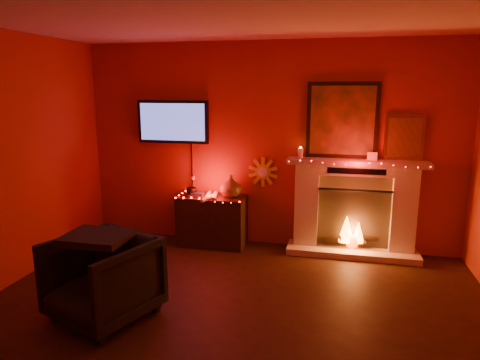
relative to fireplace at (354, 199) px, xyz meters
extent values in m
plane|color=black|center=(-1.14, -2.39, -0.72)|extent=(5.00, 5.00, 0.00)
plane|color=beige|center=(-1.14, -2.39, 1.98)|extent=(5.00, 5.00, 0.00)
plane|color=#A6311A|center=(-1.14, 0.11, 0.63)|extent=(5.00, 0.00, 5.00)
cube|color=beige|center=(0.01, -0.09, -0.68)|extent=(1.65, 0.40, 0.08)
cube|color=beige|center=(-0.59, 0.00, -0.17)|extent=(0.30, 0.22, 0.95)
cube|color=beige|center=(0.61, 0.00, -0.17)|extent=(0.30, 0.22, 0.95)
cube|color=beige|center=(0.01, 0.00, 0.38)|extent=(1.50, 0.22, 0.14)
cube|color=beige|center=(0.01, -0.06, 0.48)|extent=(1.72, 0.34, 0.06)
cube|color=#8E6853|center=(0.01, 0.06, -0.17)|extent=(0.90, 0.10, 0.95)
cube|color=black|center=(0.01, -0.12, -0.25)|extent=(0.90, 0.02, 0.78)
cylinder|color=black|center=(-0.09, -0.03, -0.58)|extent=(0.55, 0.09, 0.09)
cylinder|color=black|center=(0.09, -0.01, -0.52)|extent=(0.51, 0.18, 0.08)
cone|color=orange|center=(-0.07, -0.03, -0.39)|extent=(0.20, 0.20, 0.34)
cone|color=orange|center=(0.08, -0.02, -0.43)|extent=(0.16, 0.16, 0.26)
sphere|color=#FF3F07|center=(0.01, -0.03, -0.56)|extent=(0.18, 0.18, 0.18)
cube|color=black|center=(-0.19, 0.08, 0.98)|extent=(0.88, 0.05, 0.95)
cube|color=#C95F1A|center=(-0.19, 0.05, 0.98)|extent=(0.78, 0.01, 0.85)
cube|color=#B97936|center=(0.56, 0.08, 0.79)|extent=(0.46, 0.04, 0.56)
cube|color=#B28529|center=(0.56, 0.06, 0.79)|extent=(0.38, 0.01, 0.48)
cylinder|color=white|center=(-0.69, -0.01, 0.57)|extent=(0.07, 0.07, 0.12)
cube|color=white|center=(0.19, -0.03, 0.56)|extent=(0.12, 0.01, 0.10)
cube|color=black|center=(-2.44, 0.07, 0.93)|extent=(1.00, 0.06, 0.58)
cube|color=#4A56C0|center=(-2.44, 0.03, 0.93)|extent=(0.92, 0.01, 0.50)
cylinder|color=black|center=(-2.19, 0.08, 0.31)|extent=(0.02, 0.02, 0.66)
cylinder|color=yellow|center=(-1.19, 0.09, 0.28)|extent=(0.20, 0.03, 0.20)
cylinder|color=white|center=(-1.19, 0.08, 0.28)|extent=(0.13, 0.01, 0.13)
cube|color=black|center=(-1.84, -0.13, -0.38)|extent=(0.90, 0.45, 0.68)
imported|color=brown|center=(-1.59, -0.12, 0.11)|extent=(0.28, 0.28, 0.30)
imported|color=black|center=(-2.12, -0.16, 0.01)|extent=(0.14, 0.14, 0.11)
cylinder|color=white|center=(-1.88, -0.20, -0.02)|extent=(0.11, 0.38, 0.05)
cylinder|color=white|center=(-1.83, -0.30, -0.02)|extent=(0.13, 0.38, 0.05)
cylinder|color=white|center=(-1.78, -0.19, -0.02)|extent=(0.13, 0.38, 0.05)
cube|color=#532717|center=(-2.03, -0.22, -0.02)|extent=(0.20, 0.14, 0.03)
cube|color=#21384D|center=(-2.02, -0.21, 0.00)|extent=(0.17, 0.12, 0.02)
imported|color=black|center=(-2.28, -2.18, -0.34)|extent=(1.08, 1.09, 0.77)
camera|label=1|loc=(-0.24, -5.46, 1.37)|focal=32.00mm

